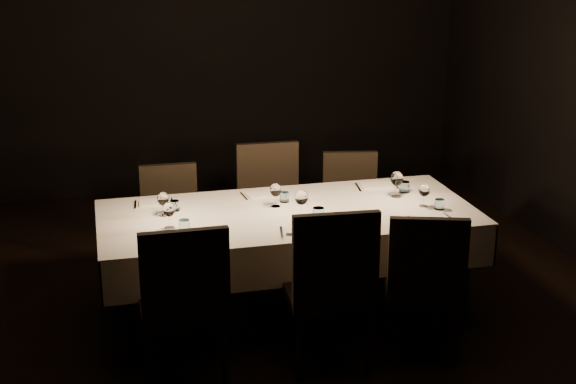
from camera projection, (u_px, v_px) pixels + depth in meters
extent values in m
cube|color=black|center=(288.00, 314.00, 5.63)|extent=(5.00, 6.00, 0.01)
cube|color=black|center=(215.00, 43.00, 7.93)|extent=(5.00, 0.01, 3.00)
cube|color=black|center=(529.00, 305.00, 2.39)|extent=(5.00, 0.01, 3.00)
cube|color=black|center=(288.00, 216.00, 5.40)|extent=(2.40, 1.00, 0.04)
cylinder|color=black|center=(126.00, 312.00, 4.87)|extent=(0.07, 0.07, 0.71)
cylinder|color=black|center=(120.00, 259.00, 5.65)|extent=(0.07, 0.07, 0.71)
cylinder|color=black|center=(465.00, 275.00, 5.38)|extent=(0.07, 0.07, 0.71)
cylinder|color=black|center=(416.00, 232.00, 6.16)|extent=(0.07, 0.07, 0.71)
cube|color=beige|center=(288.00, 212.00, 5.39)|extent=(2.52, 1.12, 0.01)
cube|color=beige|center=(270.00, 207.00, 5.95)|extent=(2.52, 0.01, 0.28)
cube|color=beige|center=(310.00, 264.00, 4.92)|extent=(2.52, 0.01, 0.28)
cube|color=beige|center=(458.00, 217.00, 5.72)|extent=(0.01, 1.12, 0.28)
cube|color=beige|center=(99.00, 249.00, 5.15)|extent=(0.01, 1.12, 0.28)
cylinder|color=black|center=(214.00, 326.00, 5.00)|extent=(0.04, 0.04, 0.43)
cylinder|color=black|center=(225.00, 359.00, 4.62)|extent=(0.04, 0.04, 0.43)
cylinder|color=black|center=(147.00, 333.00, 4.90)|extent=(0.04, 0.04, 0.43)
cylinder|color=black|center=(152.00, 367.00, 4.52)|extent=(0.04, 0.04, 0.43)
cube|color=black|center=(183.00, 308.00, 4.68)|extent=(0.49, 0.49, 0.06)
cube|color=black|center=(185.00, 276.00, 4.39)|extent=(0.49, 0.05, 0.54)
cube|color=silver|center=(166.00, 242.00, 4.84)|extent=(0.22, 0.15, 0.02)
cube|color=silver|center=(144.00, 245.00, 4.81)|extent=(0.02, 0.19, 0.01)
cube|color=silver|center=(188.00, 241.00, 4.87)|extent=(0.02, 0.19, 0.01)
cylinder|color=silver|center=(184.00, 225.00, 5.03)|extent=(0.07, 0.07, 0.07)
cylinder|color=white|center=(170.00, 227.00, 5.09)|extent=(0.06, 0.06, 0.00)
cylinder|color=white|center=(169.00, 221.00, 5.08)|extent=(0.01, 0.01, 0.08)
ellipsoid|color=white|center=(169.00, 209.00, 5.06)|extent=(0.08, 0.08, 0.10)
cylinder|color=black|center=(351.00, 310.00, 5.19)|extent=(0.04, 0.04, 0.44)
cylinder|color=black|center=(368.00, 342.00, 4.79)|extent=(0.04, 0.04, 0.44)
cylinder|color=black|center=(286.00, 316.00, 5.12)|extent=(0.04, 0.04, 0.44)
cylinder|color=black|center=(299.00, 348.00, 4.72)|extent=(0.04, 0.04, 0.44)
cube|color=black|center=(327.00, 291.00, 4.88)|extent=(0.54, 0.54, 0.07)
cube|color=black|center=(336.00, 259.00, 4.57)|extent=(0.51, 0.08, 0.55)
cube|color=silver|center=(304.00, 230.00, 5.04)|extent=(0.25, 0.19, 0.02)
cube|color=silver|center=(282.00, 232.00, 5.01)|extent=(0.05, 0.21, 0.01)
cube|color=silver|center=(326.00, 229.00, 5.07)|extent=(0.05, 0.21, 0.01)
cylinder|color=silver|center=(318.00, 214.00, 5.23)|extent=(0.07, 0.07, 0.08)
cylinder|color=white|center=(301.00, 216.00, 5.29)|extent=(0.07, 0.07, 0.00)
cylinder|color=white|center=(301.00, 210.00, 5.28)|extent=(0.01, 0.01, 0.09)
ellipsoid|color=white|center=(301.00, 197.00, 5.25)|extent=(0.09, 0.09, 0.10)
cylinder|color=black|center=(448.00, 309.00, 5.25)|extent=(0.04, 0.04, 0.41)
cylinder|color=black|center=(455.00, 337.00, 4.88)|extent=(0.04, 0.04, 0.41)
cylinder|color=black|center=(388.00, 307.00, 5.28)|extent=(0.04, 0.04, 0.41)
cylinder|color=black|center=(391.00, 335.00, 4.91)|extent=(0.04, 0.04, 0.41)
cube|color=black|center=(422.00, 288.00, 5.01)|extent=(0.59, 0.59, 0.06)
cube|color=black|center=(428.00, 259.00, 4.73)|extent=(0.46, 0.19, 0.51)
cube|color=silver|center=(433.00, 218.00, 5.24)|extent=(0.21, 0.14, 0.01)
cube|color=silver|center=(415.00, 221.00, 5.21)|extent=(0.03, 0.18, 0.01)
cube|color=silver|center=(450.00, 218.00, 5.27)|extent=(0.03, 0.18, 0.01)
cylinder|color=silver|center=(439.00, 204.00, 5.42)|extent=(0.06, 0.06, 0.07)
cylinder|color=white|center=(423.00, 206.00, 5.49)|extent=(0.06, 0.06, 0.00)
cylinder|color=white|center=(424.00, 201.00, 5.48)|extent=(0.01, 0.01, 0.08)
ellipsoid|color=white|center=(424.00, 190.00, 5.45)|extent=(0.08, 0.08, 0.09)
cylinder|color=black|center=(152.00, 272.00, 5.86)|extent=(0.04, 0.04, 0.37)
cylinder|color=black|center=(149.00, 254.00, 6.18)|extent=(0.04, 0.04, 0.37)
cylinder|color=black|center=(200.00, 267.00, 5.93)|extent=(0.04, 0.04, 0.37)
cylinder|color=black|center=(194.00, 250.00, 6.25)|extent=(0.04, 0.04, 0.37)
cube|color=black|center=(173.00, 234.00, 5.99)|extent=(0.43, 0.43, 0.06)
cube|color=black|center=(169.00, 194.00, 6.08)|extent=(0.43, 0.05, 0.46)
cube|color=silver|center=(154.00, 203.00, 5.54)|extent=(0.21, 0.14, 0.01)
cube|color=silver|center=(135.00, 205.00, 5.51)|extent=(0.03, 0.18, 0.01)
cube|color=silver|center=(172.00, 202.00, 5.57)|extent=(0.03, 0.18, 0.01)
cylinder|color=silver|center=(175.00, 206.00, 5.39)|extent=(0.06, 0.06, 0.07)
cylinder|color=white|center=(164.00, 215.00, 5.31)|extent=(0.06, 0.06, 0.00)
cylinder|color=white|center=(164.00, 210.00, 5.30)|extent=(0.01, 0.01, 0.08)
ellipsoid|color=white|center=(163.00, 199.00, 5.28)|extent=(0.08, 0.08, 0.09)
cylinder|color=black|center=(252.00, 262.00, 5.97)|extent=(0.04, 0.04, 0.42)
cylinder|color=black|center=(243.00, 242.00, 6.35)|extent=(0.04, 0.04, 0.42)
cylinder|color=black|center=(305.00, 257.00, 6.06)|extent=(0.04, 0.04, 0.42)
cylinder|color=black|center=(293.00, 238.00, 6.43)|extent=(0.04, 0.04, 0.42)
cube|color=black|center=(273.00, 220.00, 6.13)|extent=(0.50, 0.50, 0.06)
cube|color=black|center=(268.00, 175.00, 6.23)|extent=(0.48, 0.06, 0.53)
cube|color=silver|center=(261.00, 194.00, 5.71)|extent=(0.21, 0.15, 0.01)
cube|color=silver|center=(244.00, 196.00, 5.69)|extent=(0.03, 0.18, 0.01)
cube|color=silver|center=(279.00, 194.00, 5.74)|extent=(0.03, 0.18, 0.01)
cylinder|color=silver|center=(284.00, 197.00, 5.57)|extent=(0.07, 0.07, 0.07)
cylinder|color=white|center=(276.00, 206.00, 5.49)|extent=(0.06, 0.06, 0.00)
cylinder|color=white|center=(276.00, 201.00, 5.47)|extent=(0.01, 0.01, 0.08)
ellipsoid|color=white|center=(276.00, 190.00, 5.45)|extent=(0.08, 0.08, 0.09)
cylinder|color=black|center=(331.00, 253.00, 6.20)|extent=(0.04, 0.04, 0.37)
cylinder|color=black|center=(327.00, 236.00, 6.53)|extent=(0.04, 0.04, 0.37)
cylinder|color=black|center=(376.00, 252.00, 6.21)|extent=(0.04, 0.04, 0.37)
cylinder|color=black|center=(370.00, 236.00, 6.54)|extent=(0.04, 0.04, 0.37)
cube|color=black|center=(352.00, 219.00, 6.30)|extent=(0.51, 0.51, 0.06)
cube|color=black|center=(350.00, 180.00, 6.40)|extent=(0.43, 0.14, 0.47)
cube|color=silver|center=(377.00, 185.00, 5.91)|extent=(0.24, 0.17, 0.02)
cube|color=silver|center=(358.00, 187.00, 5.88)|extent=(0.04, 0.21, 0.01)
cube|color=silver|center=(395.00, 185.00, 5.95)|extent=(0.04, 0.21, 0.01)
cylinder|color=silver|center=(404.00, 187.00, 5.77)|extent=(0.07, 0.07, 0.08)
cylinder|color=white|center=(396.00, 196.00, 5.69)|extent=(0.07, 0.07, 0.00)
cylinder|color=white|center=(396.00, 190.00, 5.67)|extent=(0.01, 0.01, 0.09)
ellipsoid|color=white|center=(397.00, 179.00, 5.64)|extent=(0.09, 0.09, 0.10)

